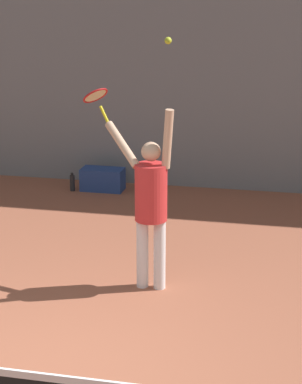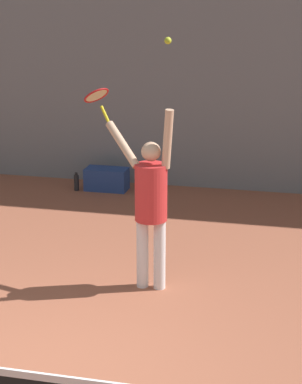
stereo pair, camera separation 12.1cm
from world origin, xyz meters
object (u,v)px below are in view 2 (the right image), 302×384
(tennis_player, at_px, (150,199))
(tennis_racket, at_px, (97,97))
(equipment_bag, at_px, (107,179))
(tennis_ball, at_px, (168,41))
(water_bottle, at_px, (76,182))

(tennis_player, xyz_separation_m, tennis_racket, (-0.70, 0.42, 1.00))
(tennis_racket, bearing_deg, equipment_bag, 105.39)
(tennis_player, relative_size, equipment_bag, 2.95)
(tennis_player, height_order, tennis_ball, tennis_ball)
(tennis_player, relative_size, water_bottle, 6.75)
(tennis_player, relative_size, tennis_ball, 28.35)
(tennis_ball, bearing_deg, equipment_bag, 116.07)
(tennis_ball, bearing_deg, tennis_player, 156.43)
(tennis_ball, xyz_separation_m, water_bottle, (-2.20, 3.39, -2.55))
(tennis_player, xyz_separation_m, water_bottle, (-2.00, 3.31, -0.88))
(tennis_player, distance_m, equipment_bag, 3.87)
(tennis_racket, xyz_separation_m, equipment_bag, (-0.83, 3.03, -1.84))
(tennis_racket, height_order, water_bottle, tennis_racket)
(tennis_player, height_order, tennis_racket, tennis_racket)
(tennis_ball, bearing_deg, tennis_racket, 150.48)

